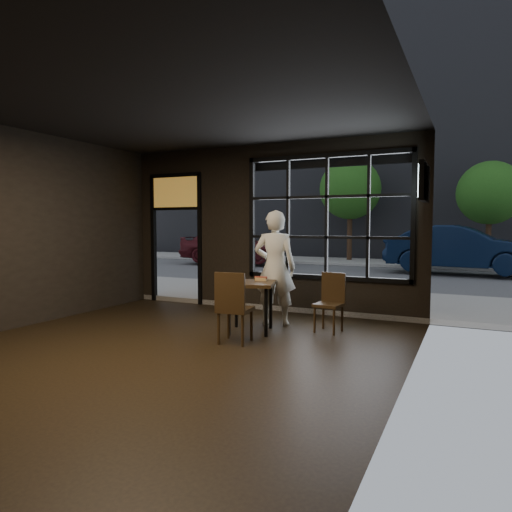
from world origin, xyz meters
The scene contains 18 objects.
floor centered at (0.00, 0.00, -0.01)m, with size 6.00×7.00×0.02m, color black.
ceiling centered at (0.00, 0.00, 3.21)m, with size 6.00×7.00×0.02m, color black.
wall_right centered at (3.00, 0.00, 1.60)m, with size 0.04×7.00×3.20m, color black.
window_frame centered at (1.20, 3.50, 1.80)m, with size 3.06×0.12×2.28m, color black.
stained_transom centered at (-2.10, 3.50, 2.35)m, with size 1.20×0.06×0.70m, color orange.
street_asphalt centered at (0.00, 24.00, -0.02)m, with size 60.00×41.00×0.04m, color #545456.
building_across centered at (0.00, 23.00, 7.50)m, with size 28.00×12.00×15.00m, color #5B5956.
cafe_table centered at (0.52, 1.75, 0.39)m, with size 0.72×0.72×0.78m, color #322211.
chair_near centered at (0.61, 1.08, 0.51)m, with size 0.44×0.44×1.01m, color #322211.
chair_window centered at (1.62, 2.26, 0.46)m, with size 0.40×0.40×0.91m, color #322211.
man centered at (0.66, 2.38, 0.95)m, with size 0.69×0.45×1.90m, color white.
hotdog centered at (0.60, 1.96, 0.81)m, with size 0.20×0.08×0.06m, color tan, non-canonical shape.
cup centered at (0.28, 1.60, 0.83)m, with size 0.12×0.12×0.10m, color silver.
tv centered at (2.93, 2.74, 2.29)m, with size 0.11×0.96×0.56m, color black.
navy_car centered at (3.24, 11.85, 0.87)m, with size 1.63×4.69×1.54m, color black.
maroon_car centered at (-5.41, 12.07, 0.83)m, with size 1.72×4.28×1.46m, color #481116.
tree_left centered at (-1.31, 15.37, 3.19)m, with size 2.66×2.66×4.54m.
tree_right centered at (4.12, 14.56, 2.82)m, with size 2.34×2.34×4.00m.
Camera 1 is at (3.61, -4.53, 1.67)m, focal length 32.00 mm.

